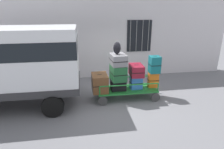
# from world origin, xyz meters

# --- Properties ---
(ground_plane) EXTENTS (40.00, 40.00, 0.00)m
(ground_plane) POSITION_xyz_m (0.00, 0.00, 0.00)
(ground_plane) COLOR slate
(building_wall) EXTENTS (12.00, 0.38, 5.00)m
(building_wall) POSITION_xyz_m (0.01, 2.66, 2.50)
(building_wall) COLOR silver
(building_wall) RESTS_ON ground
(van) EXTENTS (4.72, 1.98, 2.72)m
(van) POSITION_xyz_m (-3.79, -0.06, 1.68)
(van) COLOR silver
(van) RESTS_ON ground
(luggage_cart) EXTENTS (2.30, 1.01, 0.38)m
(luggage_cart) POSITION_xyz_m (0.32, -0.02, 0.32)
(luggage_cart) COLOR #1E722D
(luggage_cart) RESTS_ON ground
(cart_railing) EXTENTS (2.20, 0.87, 0.34)m
(cart_railing) POSITION_xyz_m (0.32, -0.02, 0.66)
(cart_railing) COLOR #1E722D
(cart_railing) RESTS_ON luggage_cart
(suitcase_left_bottom) EXTENTS (0.58, 0.78, 0.64)m
(suitcase_left_bottom) POSITION_xyz_m (-0.71, -0.05, 0.70)
(suitcase_left_bottom) COLOR brown
(suitcase_left_bottom) RESTS_ON luggage_cart
(suitcase_midleft_bottom) EXTENTS (0.56, 0.45, 0.38)m
(suitcase_midleft_bottom) POSITION_xyz_m (-0.02, -0.05, 0.57)
(suitcase_midleft_bottom) COLOR black
(suitcase_midleft_bottom) RESTS_ON luggage_cart
(suitcase_midleft_middle) EXTENTS (0.58, 0.74, 0.56)m
(suitcase_midleft_middle) POSITION_xyz_m (-0.02, -0.02, 1.05)
(suitcase_midleft_middle) COLOR #194C28
(suitcase_midleft_middle) RESTS_ON suitcase_midleft_bottom
(suitcase_midleft_top) EXTENTS (0.59, 0.75, 0.41)m
(suitcase_midleft_top) POSITION_xyz_m (-0.02, 0.01, 1.53)
(suitcase_midleft_top) COLOR slate
(suitcase_midleft_top) RESTS_ON suitcase_midleft_middle
(suitcase_center_bottom) EXTENTS (0.46, 0.34, 0.51)m
(suitcase_center_bottom) POSITION_xyz_m (0.67, -0.05, 0.64)
(suitcase_center_bottom) COLOR #3372C6
(suitcase_center_bottom) RESTS_ON luggage_cart
(suitcase_center_middle) EXTENTS (0.50, 0.70, 0.42)m
(suitcase_center_middle) POSITION_xyz_m (0.67, -0.01, 1.10)
(suitcase_center_middle) COLOR maroon
(suitcase_center_middle) RESTS_ON suitcase_center_bottom
(suitcase_midright_bottom) EXTENTS (0.40, 0.28, 0.60)m
(suitcase_midright_bottom) POSITION_xyz_m (1.36, -0.00, 0.68)
(suitcase_midright_bottom) COLOR orange
(suitcase_midright_bottom) RESTS_ON luggage_cart
(suitcase_midright_middle) EXTENTS (0.40, 0.39, 0.64)m
(suitcase_midright_middle) POSITION_xyz_m (1.36, -0.03, 1.30)
(suitcase_midright_middle) COLOR #0F5960
(suitcase_midright_middle) RESTS_ON suitcase_midright_bottom
(backpack) EXTENTS (0.27, 0.22, 0.44)m
(backpack) POSITION_xyz_m (-0.06, 0.01, 1.95)
(backpack) COLOR black
(backpack) RESTS_ON suitcase_midleft_top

